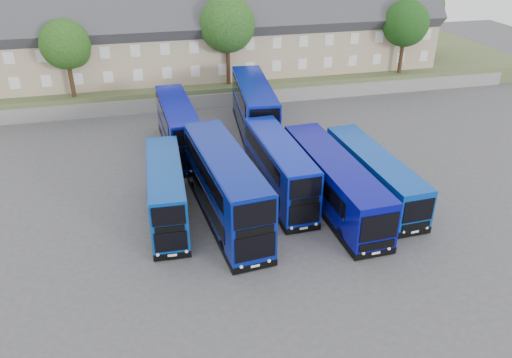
% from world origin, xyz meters
% --- Properties ---
extents(ground, '(120.00, 120.00, 0.00)m').
position_xyz_m(ground, '(0.00, 0.00, 0.00)').
color(ground, '#46464B').
rests_on(ground, ground).
extents(retaining_wall, '(70.00, 0.40, 1.50)m').
position_xyz_m(retaining_wall, '(0.00, 24.00, 0.75)').
color(retaining_wall, slate).
rests_on(retaining_wall, ground).
extents(earth_bank, '(80.00, 20.00, 2.00)m').
position_xyz_m(earth_bank, '(0.00, 34.00, 1.00)').
color(earth_bank, '#4D5B33').
rests_on(earth_bank, ground).
extents(terrace_row, '(54.00, 10.40, 11.20)m').
position_xyz_m(terrace_row, '(0.00, 30.00, 6.60)').
color(terrace_row, tan).
rests_on(terrace_row, earth_bank).
extents(dd_front_left, '(2.60, 9.96, 3.92)m').
position_xyz_m(dd_front_left, '(-6.48, 3.13, 1.92)').
color(dd_front_left, '#073791').
rests_on(dd_front_left, ground).
extents(dd_front_mid, '(3.98, 12.35, 4.83)m').
position_xyz_m(dd_front_mid, '(-2.67, 2.07, 2.37)').
color(dd_front_mid, navy).
rests_on(dd_front_mid, ground).
extents(dd_front_right, '(2.87, 10.66, 4.20)m').
position_xyz_m(dd_front_right, '(1.68, 4.38, 2.06)').
color(dd_front_right, '#081BA0').
rests_on(dd_front_right, ground).
extents(dd_rear_left, '(3.00, 10.93, 4.30)m').
position_xyz_m(dd_rear_left, '(-4.61, 13.89, 2.11)').
color(dd_rear_left, '#0912A6').
rests_on(dd_rear_left, ground).
extents(dd_rear_right, '(3.83, 12.31, 4.82)m').
position_xyz_m(dd_rear_right, '(2.61, 16.04, 2.37)').
color(dd_rear_right, '#0919A5').
rests_on(dd_rear_right, ground).
extents(coach_east_a, '(3.36, 13.30, 3.61)m').
position_xyz_m(coach_east_a, '(5.00, 2.13, 1.77)').
color(coach_east_a, '#070986').
rests_on(coach_east_a, ground).
extents(coach_east_b, '(3.05, 11.75, 3.18)m').
position_xyz_m(coach_east_b, '(8.41, 2.85, 1.56)').
color(coach_east_b, '#083AA0').
rests_on(coach_east_b, ground).
extents(tree_west, '(4.80, 4.80, 7.65)m').
position_xyz_m(tree_west, '(-13.85, 25.10, 7.05)').
color(tree_west, '#382314').
rests_on(tree_west, earth_bank).
extents(tree_mid, '(5.76, 5.76, 9.18)m').
position_xyz_m(tree_mid, '(2.15, 25.60, 8.07)').
color(tree_mid, '#382314').
rests_on(tree_mid, earth_bank).
extents(tree_east, '(5.12, 5.12, 8.16)m').
position_xyz_m(tree_east, '(22.15, 25.10, 7.39)').
color(tree_east, '#382314').
rests_on(tree_east, earth_bank).
extents(tree_far, '(5.44, 5.44, 8.67)m').
position_xyz_m(tree_far, '(28.15, 32.10, 7.73)').
color(tree_far, '#382314').
rests_on(tree_far, earth_bank).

